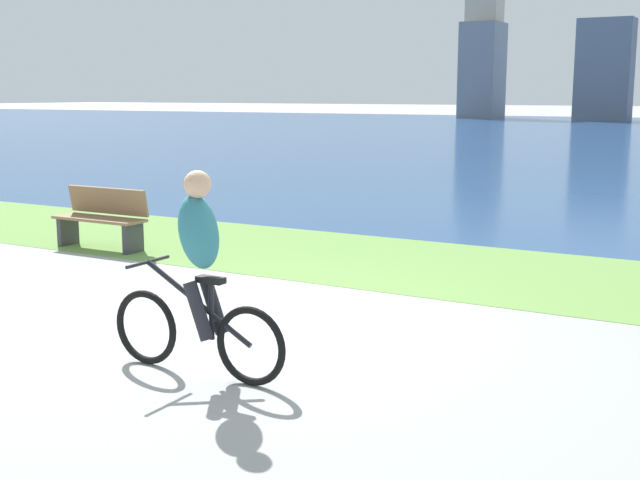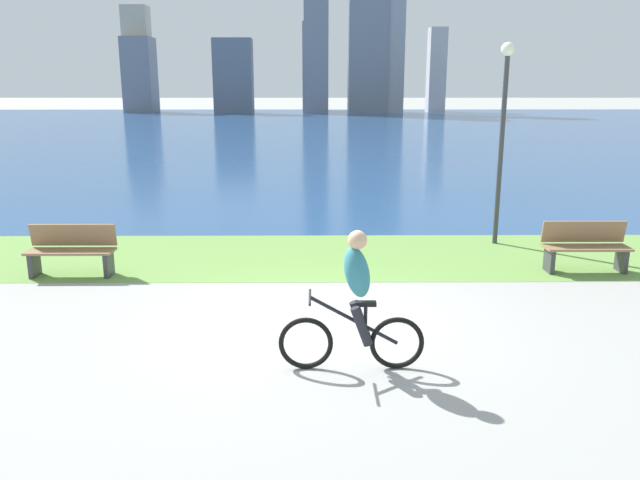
% 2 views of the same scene
% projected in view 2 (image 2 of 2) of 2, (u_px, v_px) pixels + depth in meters
% --- Properties ---
extents(ground_plane, '(300.00, 300.00, 0.00)m').
position_uv_depth(ground_plane, '(310.00, 324.00, 8.78)').
color(ground_plane, '#9E9E99').
extents(grass_strip_bayside, '(120.00, 3.39, 0.01)m').
position_uv_depth(grass_strip_bayside, '(312.00, 256.00, 12.27)').
color(grass_strip_bayside, '#6B9947').
rests_on(grass_strip_bayside, ground).
extents(bay_water_surface, '(300.00, 71.30, 0.00)m').
position_uv_depth(bay_water_surface, '(314.00, 128.00, 48.50)').
color(bay_water_surface, navy).
rests_on(bay_water_surface, ground).
extents(cyclist_lead, '(1.72, 0.52, 1.68)m').
position_uv_depth(cyclist_lead, '(355.00, 302.00, 7.22)').
color(cyclist_lead, black).
rests_on(cyclist_lead, ground).
extents(bench_near_path, '(1.50, 0.47, 0.90)m').
position_uv_depth(bench_near_path, '(72.00, 250.00, 10.93)').
color(bench_near_path, olive).
rests_on(bench_near_path, ground).
extents(bench_far_along_path, '(1.50, 0.47, 0.90)m').
position_uv_depth(bench_far_along_path, '(585.00, 247.00, 11.19)').
color(bench_far_along_path, olive).
rests_on(bench_far_along_path, ground).
extents(lamppost_tall, '(0.28, 0.28, 4.09)m').
position_uv_depth(lamppost_tall, '(503.00, 116.00, 12.61)').
color(lamppost_tall, '#38383D').
rests_on(lamppost_tall, ground).
extents(city_skyline_far_shore, '(38.14, 10.92, 23.66)m').
position_uv_depth(city_skyline_far_shore, '(320.00, 43.00, 72.30)').
color(city_skyline_far_shore, '#ADA899').
rests_on(city_skyline_far_shore, ground).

